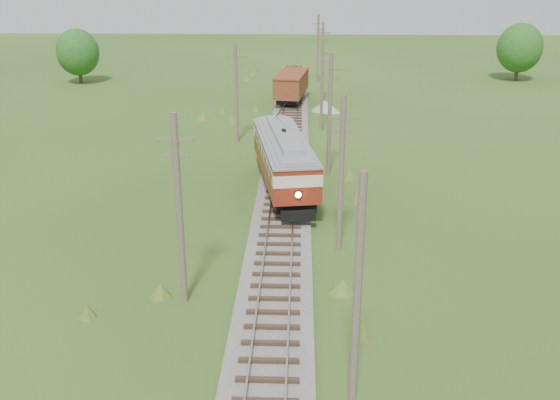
{
  "coord_description": "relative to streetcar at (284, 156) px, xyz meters",
  "views": [
    {
      "loc": [
        1.15,
        -13.44,
        14.81
      ],
      "look_at": [
        0.0,
        19.47,
        2.29
      ],
      "focal_mm": 40.0,
      "sensor_mm": 36.0,
      "label": 1
    }
  ],
  "objects": [
    {
      "name": "tree_mid_b",
      "position": [
        30.0,
        45.22,
        1.64
      ],
      "size": [
        5.88,
        5.88,
        7.57
      ],
      "color": "#38281C",
      "rests_on": "ground"
    },
    {
      "name": "utility_pole_l_b",
      "position": [
        -4.5,
        13.22,
        1.73
      ],
      "size": [
        1.6,
        0.3,
        8.6
      ],
      "color": "brown",
      "rests_on": "ground"
    },
    {
      "name": "streetcar",
      "position": [
        0.0,
        0.0,
        0.0
      ],
      "size": [
        4.97,
        12.88,
        5.82
      ],
      "rotation": [
        0.0,
        0.0,
        0.16
      ],
      "color": "black",
      "rests_on": "ground"
    },
    {
      "name": "utility_pole_r_3",
      "position": [
        3.2,
        4.22,
        1.94
      ],
      "size": [
        1.6,
        0.3,
        9.0
      ],
      "color": "brown",
      "rests_on": "ground"
    },
    {
      "name": "tree_mid_a",
      "position": [
        -28.0,
        41.22,
        1.33
      ],
      "size": [
        5.46,
        5.46,
        7.03
      ],
      "color": "#38281C",
      "rests_on": "ground"
    },
    {
      "name": "utility_pole_r_4",
      "position": [
        3.0,
        17.22,
        1.63
      ],
      "size": [
        1.6,
        0.3,
        8.4
      ],
      "color": "brown",
      "rests_on": "ground"
    },
    {
      "name": "railbed_main",
      "position": [
        -0.0,
        7.22,
        -2.5
      ],
      "size": [
        3.6,
        96.0,
        0.57
      ],
      "color": "#605B54",
      "rests_on": "ground"
    },
    {
      "name": "utility_pole_r_2",
      "position": [
        3.3,
        -8.78,
        1.73
      ],
      "size": [
        1.6,
        0.3,
        8.6
      ],
      "color": "brown",
      "rests_on": "ground"
    },
    {
      "name": "utility_pole_r_5",
      "position": [
        3.4,
        30.22,
        1.89
      ],
      "size": [
        1.6,
        0.3,
        8.9
      ],
      "color": "brown",
      "rests_on": "ground"
    },
    {
      "name": "utility_pole_r_1",
      "position": [
        3.1,
        -21.78,
        1.71
      ],
      "size": [
        0.3,
        0.3,
        8.8
      ],
      "color": "brown",
      "rests_on": "ground"
    },
    {
      "name": "utility_pole_r_6",
      "position": [
        3.2,
        43.22,
        1.78
      ],
      "size": [
        1.6,
        0.3,
        8.7
      ],
      "color": "brown",
      "rests_on": "ground"
    },
    {
      "name": "gravel_pile",
      "position": [
        3.79,
        25.77,
        -2.18
      ],
      "size": [
        3.03,
        3.22,
        1.1
      ],
      "color": "gray",
      "rests_on": "ground"
    },
    {
      "name": "gondola",
      "position": [
        -0.0,
        29.31,
        -0.55
      ],
      "size": [
        3.93,
        9.09,
        2.92
      ],
      "rotation": [
        0.0,
        0.0,
        -0.12
      ],
      "color": "black",
      "rests_on": "ground"
    },
    {
      "name": "utility_pole_l_a",
      "position": [
        -4.2,
        -14.78,
        1.94
      ],
      "size": [
        1.6,
        0.3,
        9.0
      ],
      "color": "brown",
      "rests_on": "ground"
    }
  ]
}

